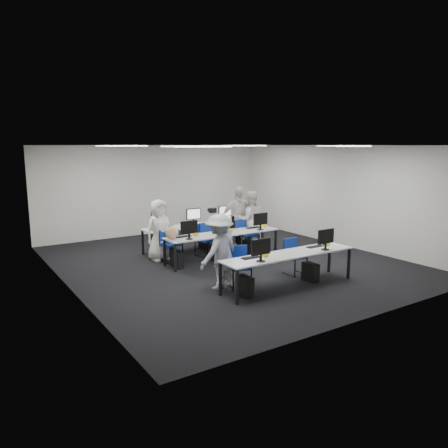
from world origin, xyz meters
TOP-DOWN VIEW (x-y plane):
  - room at (0.00, 0.00)m, footprint 9.00×9.02m
  - ceiling_panels at (0.00, 0.00)m, footprint 5.20×4.60m
  - desk_front at (0.00, -2.40)m, footprint 3.20×0.70m
  - desk_mid at (0.00, 0.20)m, footprint 3.20×0.70m
  - desk_back at (0.00, 1.60)m, footprint 3.20×0.70m
  - equipment_front at (-0.19, -2.42)m, footprint 2.51×0.41m
  - equipment_mid at (-0.19, 0.18)m, footprint 2.91×0.41m
  - equipment_back at (0.19, 1.62)m, footprint 2.91×0.41m
  - chair_0 at (-0.90, -1.86)m, footprint 0.57×0.59m
  - chair_1 at (0.73, -1.79)m, footprint 0.41×0.45m
  - chair_2 at (-1.23, 0.81)m, footprint 0.55×0.58m
  - chair_3 at (-0.15, 0.83)m, footprint 0.55×0.58m
  - chair_4 at (1.24, 0.72)m, footprint 0.45×0.49m
  - chair_5 at (-1.10, 1.08)m, footprint 0.45×0.49m
  - chair_6 at (-0.06, 1.04)m, footprint 0.53×0.56m
  - chair_7 at (0.93, 1.06)m, footprint 0.57×0.59m
  - handbag at (-1.45, 0.26)m, footprint 0.47×0.40m
  - student_0 at (-1.19, -1.68)m, footprint 0.61×0.43m
  - student_1 at (1.42, 0.91)m, footprint 0.99×0.89m
  - student_2 at (-1.40, 1.12)m, footprint 0.85×0.62m
  - student_3 at (1.16, 1.15)m, footprint 1.14×0.73m
  - photographer at (-1.32, -1.70)m, footprint 1.17×0.87m
  - dslr_camera at (-1.37, -1.53)m, footprint 0.19×0.21m

SIDE VIEW (x-z plane):
  - chair_5 at x=-1.10m, z-range -0.15..0.67m
  - chair_1 at x=0.73m, z-range -0.15..0.68m
  - chair_0 at x=-0.90m, z-range -0.16..0.72m
  - chair_4 at x=1.24m, z-range -0.16..0.72m
  - chair_3 at x=-0.15m, z-range -0.16..0.72m
  - chair_7 at x=0.93m, z-range -0.16..0.73m
  - chair_2 at x=-1.23m, z-range -0.17..0.74m
  - chair_6 at x=-0.06m, z-range -0.17..0.75m
  - equipment_mid at x=-0.19m, z-range -0.24..0.95m
  - equipment_back at x=0.19m, z-range -0.24..0.95m
  - equipment_front at x=-0.19m, z-range -0.24..0.95m
  - desk_front at x=0.00m, z-range 0.32..1.05m
  - desk_mid at x=0.00m, z-range 0.32..1.05m
  - desk_back at x=0.00m, z-range 0.32..1.05m
  - student_0 at x=-1.19m, z-range 0.00..1.58m
  - photographer at x=-1.32m, z-range 0.00..1.61m
  - student_2 at x=-1.40m, z-range 0.00..1.61m
  - student_1 at x=1.42m, z-range 0.00..1.68m
  - handbag at x=-1.45m, z-range 0.73..1.06m
  - student_3 at x=1.16m, z-range 0.00..1.81m
  - room at x=0.00m, z-range 0.00..3.00m
  - dslr_camera at x=-1.37m, z-range 1.61..1.71m
  - ceiling_panels at x=0.00m, z-range 2.98..2.99m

